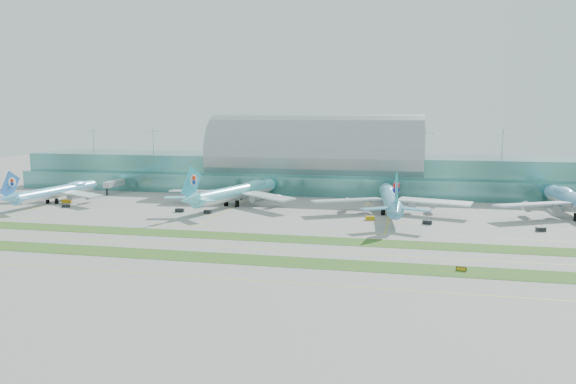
% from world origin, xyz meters
% --- Properties ---
extents(ground, '(700.00, 700.00, 0.00)m').
position_xyz_m(ground, '(0.00, 0.00, 0.00)').
color(ground, gray).
rests_on(ground, ground).
extents(terminal, '(340.00, 69.10, 36.00)m').
position_xyz_m(terminal, '(0.01, 128.79, 14.23)').
color(terminal, '#3D7A75').
rests_on(terminal, ground).
extents(grass_strip_near, '(420.00, 12.00, 0.08)m').
position_xyz_m(grass_strip_near, '(0.00, -28.00, 0.04)').
color(grass_strip_near, '#2D591E').
rests_on(grass_strip_near, ground).
extents(grass_strip_far, '(420.00, 12.00, 0.08)m').
position_xyz_m(grass_strip_far, '(0.00, 2.00, 0.04)').
color(grass_strip_far, '#2D591E').
rests_on(grass_strip_far, ground).
extents(taxiline_a, '(420.00, 0.35, 0.01)m').
position_xyz_m(taxiline_a, '(0.00, -48.00, 0.01)').
color(taxiline_a, yellow).
rests_on(taxiline_a, ground).
extents(taxiline_b, '(420.00, 0.35, 0.01)m').
position_xyz_m(taxiline_b, '(0.00, -14.00, 0.01)').
color(taxiline_b, yellow).
rests_on(taxiline_b, ground).
extents(taxiline_c, '(420.00, 0.35, 0.01)m').
position_xyz_m(taxiline_c, '(0.00, 18.00, 0.01)').
color(taxiline_c, yellow).
rests_on(taxiline_c, ground).
extents(taxiline_d, '(420.00, 0.35, 0.01)m').
position_xyz_m(taxiline_d, '(0.00, 40.00, 0.01)').
color(taxiline_d, yellow).
rests_on(taxiline_d, ground).
extents(airliner_a, '(58.83, 67.04, 18.44)m').
position_xyz_m(airliner_a, '(-117.05, 57.64, 5.69)').
color(airliner_a, '#6CC1EE').
rests_on(airliner_a, ground).
extents(airliner_b, '(66.29, 76.69, 21.50)m').
position_xyz_m(airliner_b, '(-28.01, 68.46, 6.63)').
color(airliner_b, '#6CDDEE').
rests_on(airliner_b, ground).
extents(airliner_c, '(68.86, 78.53, 21.61)m').
position_xyz_m(airliner_c, '(44.33, 61.38, 6.66)').
color(airliner_c, '#62B1D7').
rests_on(airliner_c, ground).
extents(gse_a, '(4.46, 3.03, 1.57)m').
position_xyz_m(gse_a, '(-112.09, 57.83, 0.78)').
color(gse_a, orange).
rests_on(gse_a, ground).
extents(gse_b, '(3.61, 2.17, 1.50)m').
position_xyz_m(gse_b, '(-103.95, 44.96, 0.75)').
color(gse_b, black).
rests_on(gse_b, ground).
extents(gse_c, '(4.08, 2.55, 1.59)m').
position_xyz_m(gse_c, '(-47.13, 44.74, 0.80)').
color(gse_c, black).
rests_on(gse_c, ground).
extents(gse_d, '(3.38, 2.08, 1.46)m').
position_xyz_m(gse_d, '(-33.56, 43.72, 0.73)').
color(gse_d, black).
rests_on(gse_d, ground).
extents(gse_e, '(3.92, 2.42, 1.67)m').
position_xyz_m(gse_e, '(37.03, 43.45, 0.83)').
color(gse_e, '#C0970B').
rests_on(gse_e, ground).
extents(gse_f, '(3.88, 2.64, 1.64)m').
position_xyz_m(gse_f, '(59.77, 39.32, 0.82)').
color(gse_f, black).
rests_on(gse_f, ground).
extents(gse_g, '(3.75, 2.58, 1.56)m').
position_xyz_m(gse_g, '(100.70, 34.70, 0.78)').
color(gse_g, black).
rests_on(gse_g, ground).
extents(taxiway_sign_east, '(2.82, 1.08, 1.21)m').
position_xyz_m(taxiway_sign_east, '(67.19, -27.15, 0.60)').
color(taxiway_sign_east, black).
rests_on(taxiway_sign_east, ground).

